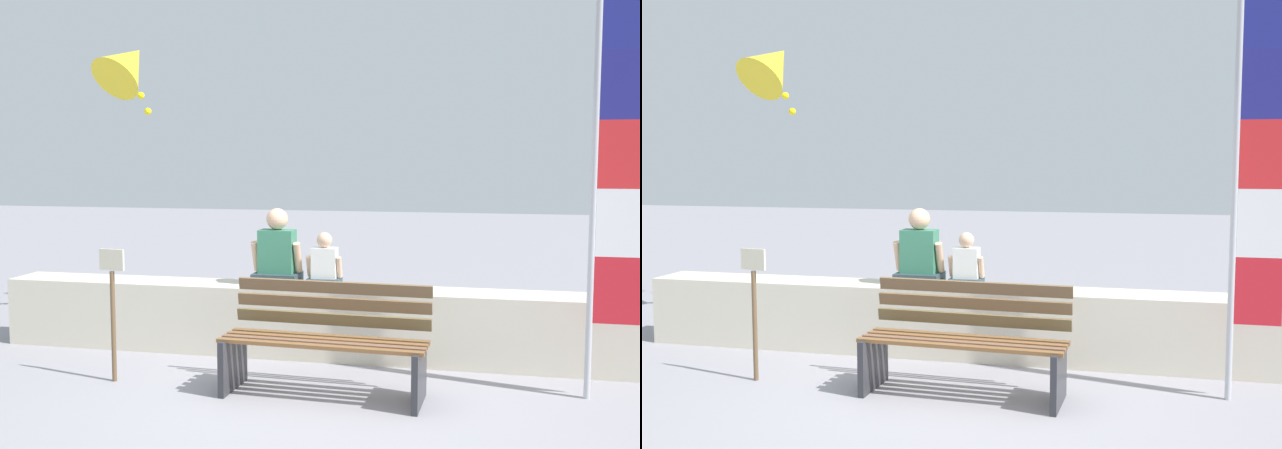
{
  "view_description": "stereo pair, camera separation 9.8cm",
  "coord_description": "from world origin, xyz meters",
  "views": [
    {
      "loc": [
        1.32,
        -5.54,
        1.91
      ],
      "look_at": [
        -0.2,
        1.27,
        1.27
      ],
      "focal_mm": 41.49,
      "sensor_mm": 36.0,
      "label": 1
    },
    {
      "loc": [
        1.42,
        -5.52,
        1.91
      ],
      "look_at": [
        -0.2,
        1.27,
        1.27
      ],
      "focal_mm": 41.49,
      "sensor_mm": 36.0,
      "label": 2
    }
  ],
  "objects": [
    {
      "name": "kite_yellow",
      "position": [
        -2.69,
        2.34,
        2.96
      ],
      "size": [
        0.81,
        0.95,
        0.98
      ],
      "color": "yellow"
    },
    {
      "name": "sign_post",
      "position": [
        -1.73,
        0.1,
        0.68
      ],
      "size": [
        0.24,
        0.06,
        1.14
      ],
      "color": "brown",
      "rests_on": "ground"
    },
    {
      "name": "flag_banner",
      "position": [
        2.28,
        0.49,
        1.82
      ],
      "size": [
        0.4,
        0.05,
        3.25
      ],
      "color": "#B7B7BC",
      "rests_on": "ground"
    },
    {
      "name": "park_bench",
      "position": [
        0.1,
        0.16,
        0.42
      ],
      "size": [
        1.68,
        0.69,
        0.88
      ],
      "color": "brown",
      "rests_on": "ground"
    },
    {
      "name": "person_child",
      "position": [
        -0.16,
        1.3,
        0.87
      ],
      "size": [
        0.34,
        0.25,
        0.52
      ],
      "color": "#2A3F47",
      "rests_on": "seawall_ledge"
    },
    {
      "name": "seawall_ledge",
      "position": [
        0.0,
        1.27,
        0.34
      ],
      "size": [
        6.79,
        0.52,
        0.67
      ],
      "primitive_type": "cube",
      "color": "beige",
      "rests_on": "ground"
    },
    {
      "name": "person_adult",
      "position": [
        -0.63,
        1.3,
        0.96
      ],
      "size": [
        0.49,
        0.36,
        0.75
      ],
      "color": "#2D3E45",
      "rests_on": "seawall_ledge"
    },
    {
      "name": "ground_plane",
      "position": [
        0.0,
        0.0,
        0.0
      ],
      "size": [
        40.0,
        40.0,
        0.0
      ],
      "primitive_type": "plane",
      "color": "gray"
    }
  ]
}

